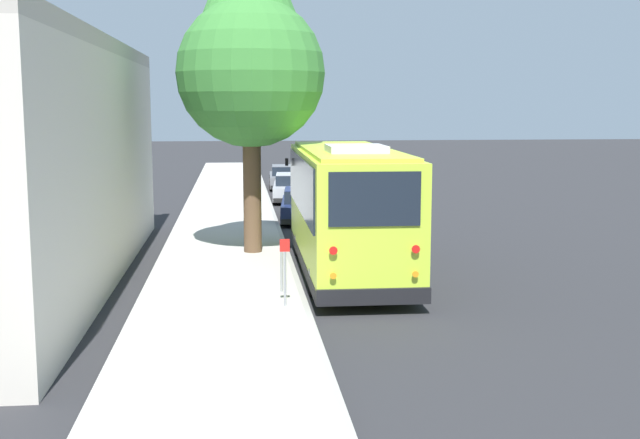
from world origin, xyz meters
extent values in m
plane|color=#28282B|center=(0.00, 0.00, 0.00)|extent=(160.00, 160.00, 0.00)
cube|color=#B2AFA8|center=(0.00, 3.58, 0.07)|extent=(80.00, 3.74, 0.15)
cube|color=#9D9A94|center=(0.00, 1.64, 0.07)|extent=(80.00, 0.14, 0.15)
cube|color=#BCDB38|center=(-0.40, 0.17, 1.79)|extent=(8.97, 2.56, 3.06)
cube|color=black|center=(-0.40, 0.17, 0.40)|extent=(9.02, 2.61, 0.28)
cube|color=black|center=(-0.40, 0.17, 2.46)|extent=(8.24, 2.64, 1.47)
cube|color=black|center=(4.10, 0.14, 2.46)|extent=(0.05, 2.18, 1.55)
cube|color=black|center=(-4.90, 0.20, 2.57)|extent=(0.05, 2.00, 1.18)
cube|color=black|center=(4.10, 0.14, 3.18)|extent=(0.05, 1.80, 0.22)
cube|color=#BCDB38|center=(-0.40, 0.17, 3.36)|extent=(8.42, 2.32, 0.10)
cube|color=silver|center=(-2.00, 0.18, 3.48)|extent=(1.65, 1.42, 0.20)
cube|color=black|center=(4.12, 0.14, 0.44)|extent=(0.12, 2.52, 0.36)
cube|color=black|center=(-4.92, 0.20, 0.44)|extent=(0.12, 2.52, 0.36)
cylinder|color=red|center=(-4.96, 1.10, 1.48)|extent=(0.03, 0.18, 0.18)
cylinder|color=orange|center=(-4.96, 1.10, 0.93)|extent=(0.03, 0.14, 0.14)
cylinder|color=red|center=(-4.97, -0.69, 1.48)|extent=(0.03, 0.18, 0.18)
cylinder|color=orange|center=(-4.97, -0.69, 0.93)|extent=(0.03, 0.14, 0.14)
cube|color=white|center=(4.17, 0.97, 0.61)|extent=(0.04, 0.32, 0.18)
cube|color=white|center=(4.16, -0.70, 0.61)|extent=(0.04, 0.32, 0.18)
cube|color=black|center=(3.81, 1.54, 2.76)|extent=(0.06, 0.10, 0.24)
cylinder|color=black|center=(2.26, 1.24, 0.47)|extent=(0.93, 0.31, 0.93)
cylinder|color=slate|center=(2.26, 1.24, 0.47)|extent=(0.42, 0.32, 0.42)
cylinder|color=black|center=(2.24, -0.94, 0.47)|extent=(0.93, 0.31, 0.93)
cylinder|color=slate|center=(2.24, -0.94, 0.47)|extent=(0.42, 0.32, 0.42)
cylinder|color=black|center=(-2.90, 1.28, 0.47)|extent=(0.93, 0.31, 0.93)
cylinder|color=slate|center=(-2.90, 1.28, 0.47)|extent=(0.42, 0.32, 0.42)
cylinder|color=black|center=(-2.92, -0.90, 0.47)|extent=(0.93, 0.31, 0.93)
cylinder|color=slate|center=(-2.92, -0.90, 0.47)|extent=(0.42, 0.32, 0.42)
cube|color=#19234C|center=(9.85, 0.52, 0.46)|extent=(4.51, 2.04, 0.62)
cube|color=black|center=(9.74, 0.53, 1.01)|extent=(2.19, 1.62, 0.48)
cube|color=#19234C|center=(9.74, 0.53, 1.25)|extent=(2.11, 1.57, 0.05)
cube|color=black|center=(12.06, 0.33, 0.26)|extent=(0.22, 1.62, 0.20)
cube|color=black|center=(7.64, 0.71, 0.26)|extent=(0.22, 1.62, 0.20)
cylinder|color=black|center=(11.30, 1.16, 0.31)|extent=(0.64, 0.25, 0.62)
cylinder|color=slate|center=(11.30, 1.16, 0.31)|extent=(0.30, 0.24, 0.28)
cylinder|color=black|center=(11.17, -0.35, 0.31)|extent=(0.64, 0.25, 0.62)
cylinder|color=slate|center=(11.17, -0.35, 0.31)|extent=(0.30, 0.24, 0.28)
cylinder|color=black|center=(8.54, 1.40, 0.31)|extent=(0.64, 0.25, 0.62)
cylinder|color=slate|center=(8.54, 1.40, 0.31)|extent=(0.30, 0.24, 0.28)
cylinder|color=black|center=(8.41, -0.12, 0.31)|extent=(0.64, 0.25, 0.62)
cylinder|color=slate|center=(8.41, -0.12, 0.31)|extent=(0.30, 0.24, 0.28)
cube|color=#A8AAAF|center=(16.45, 0.55, 0.48)|extent=(4.40, 1.95, 0.64)
cube|color=black|center=(16.34, 0.56, 1.04)|extent=(2.13, 1.56, 0.48)
cube|color=#A8AAAF|center=(16.34, 0.56, 1.28)|extent=(2.05, 1.52, 0.05)
cube|color=black|center=(18.61, 0.40, 0.26)|extent=(0.20, 1.59, 0.20)
cube|color=black|center=(14.29, 0.71, 0.26)|extent=(0.20, 1.59, 0.20)
cylinder|color=black|center=(17.85, 1.20, 0.32)|extent=(0.66, 0.25, 0.65)
cylinder|color=slate|center=(17.85, 1.20, 0.32)|extent=(0.31, 0.24, 0.29)
cylinder|color=black|center=(17.75, -0.28, 0.32)|extent=(0.66, 0.25, 0.65)
cylinder|color=slate|center=(17.75, -0.28, 0.32)|extent=(0.31, 0.24, 0.29)
cylinder|color=black|center=(15.15, 1.39, 0.32)|extent=(0.66, 0.25, 0.65)
cylinder|color=slate|center=(15.15, 1.39, 0.32)|extent=(0.31, 0.24, 0.29)
cylinder|color=black|center=(15.04, -0.09, 0.32)|extent=(0.66, 0.25, 0.65)
cylinder|color=slate|center=(15.04, -0.09, 0.32)|extent=(0.31, 0.24, 0.29)
cube|color=slate|center=(22.22, 0.44, 0.46)|extent=(4.19, 1.92, 0.61)
cube|color=black|center=(22.11, 0.45, 1.00)|extent=(2.01, 1.59, 0.48)
cube|color=slate|center=(22.11, 0.45, 1.24)|extent=(1.93, 1.55, 0.05)
cube|color=black|center=(24.30, 0.36, 0.25)|extent=(0.15, 1.70, 0.20)
cube|color=black|center=(20.14, 0.53, 0.25)|extent=(0.15, 1.70, 0.20)
cylinder|color=black|center=(23.56, 1.19, 0.30)|extent=(0.62, 0.22, 0.61)
cylinder|color=slate|center=(23.56, 1.19, 0.30)|extent=(0.28, 0.23, 0.27)
cylinder|color=black|center=(23.49, -0.42, 0.30)|extent=(0.62, 0.22, 0.61)
cylinder|color=slate|center=(23.49, -0.42, 0.30)|extent=(0.28, 0.23, 0.27)
cylinder|color=black|center=(20.95, 1.30, 0.30)|extent=(0.62, 0.22, 0.61)
cylinder|color=slate|center=(20.95, 1.30, 0.30)|extent=(0.28, 0.23, 0.27)
cylinder|color=black|center=(20.89, -0.31, 0.30)|extent=(0.62, 0.22, 0.61)
cylinder|color=slate|center=(20.89, -0.31, 0.30)|extent=(0.28, 0.23, 0.27)
cylinder|color=brown|center=(2.34, 2.68, 2.06)|extent=(0.54, 0.54, 3.81)
sphere|color=#387A33|center=(2.34, 2.68, 5.50)|extent=(4.40, 4.40, 4.40)
sphere|color=#3C8437|center=(2.89, 2.68, 6.93)|extent=(2.86, 2.86, 2.86)
cylinder|color=gray|center=(-4.38, 2.11, 0.76)|extent=(0.06, 0.06, 1.22)
cube|color=red|center=(-4.38, 2.11, 1.51)|extent=(0.02, 0.22, 0.28)
cylinder|color=gray|center=(-2.99, 2.11, 0.69)|extent=(0.06, 0.06, 1.08)
cube|color=#B1A99C|center=(-0.61, 6.37, 6.08)|extent=(17.81, 0.30, 0.40)
camera|label=1|loc=(-21.70, 3.14, 4.59)|focal=45.00mm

